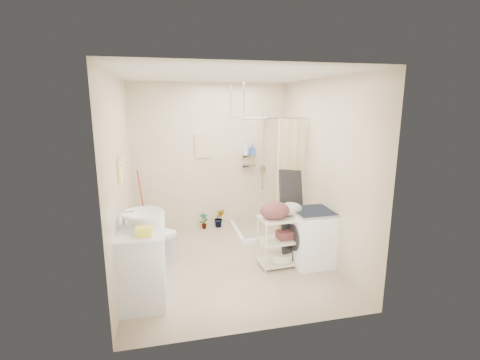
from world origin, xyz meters
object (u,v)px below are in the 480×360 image
object	(u,v)px
vanity	(142,261)
laundry_rack	(281,236)
toilet	(154,236)
washing_machine	(312,237)

from	to	relation	value
vanity	laundry_rack	distance (m)	1.90
vanity	toilet	world-z (taller)	vanity
toilet	washing_machine	xyz separation A→B (m)	(2.18, -0.67, 0.05)
washing_machine	vanity	bearing A→B (deg)	-173.10
vanity	laundry_rack	size ratio (longest dim) A/B	1.17
toilet	washing_machine	world-z (taller)	washing_machine
washing_machine	laundry_rack	distance (m)	0.44
washing_machine	laundry_rack	bearing A→B (deg)	172.20
toilet	washing_machine	distance (m)	2.28
laundry_rack	washing_machine	bearing A→B (deg)	-10.45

